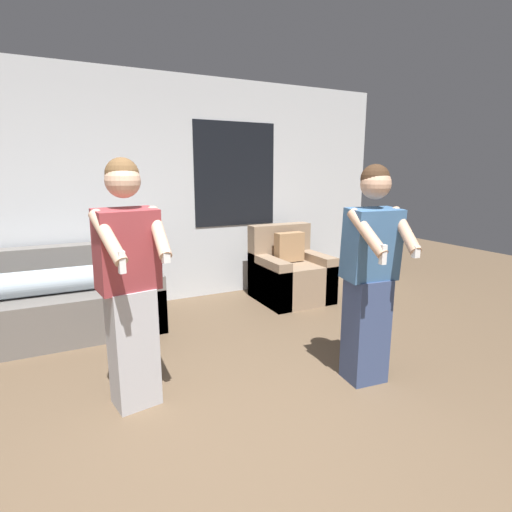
{
  "coord_description": "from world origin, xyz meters",
  "views": [
    {
      "loc": [
        -0.76,
        -1.53,
        1.59
      ],
      "look_at": [
        0.43,
        0.88,
        1.02
      ],
      "focal_mm": 28.0,
      "sensor_mm": 36.0,
      "label": 1
    }
  ],
  "objects_px": {
    "armchair": "(290,274)",
    "person_right": "(370,275)",
    "couch": "(44,305)",
    "person_left": "(130,284)"
  },
  "relations": [
    {
      "from": "armchair",
      "to": "person_left",
      "type": "height_order",
      "value": "person_left"
    },
    {
      "from": "couch",
      "to": "person_right",
      "type": "height_order",
      "value": "person_right"
    },
    {
      "from": "armchair",
      "to": "person_right",
      "type": "bearing_deg",
      "value": -104.63
    },
    {
      "from": "couch",
      "to": "person_right",
      "type": "relative_size",
      "value": 1.33
    },
    {
      "from": "armchair",
      "to": "person_left",
      "type": "xyz_separation_m",
      "value": [
        -2.16,
        -1.55,
        0.54
      ]
    },
    {
      "from": "couch",
      "to": "person_left",
      "type": "relative_size",
      "value": 1.3
    },
    {
      "from": "person_left",
      "to": "person_right",
      "type": "height_order",
      "value": "person_left"
    },
    {
      "from": "armchair",
      "to": "person_right",
      "type": "distance_m",
      "value": 2.13
    },
    {
      "from": "couch",
      "to": "armchair",
      "type": "relative_size",
      "value": 2.36
    },
    {
      "from": "armchair",
      "to": "person_right",
      "type": "relative_size",
      "value": 0.56
    }
  ]
}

